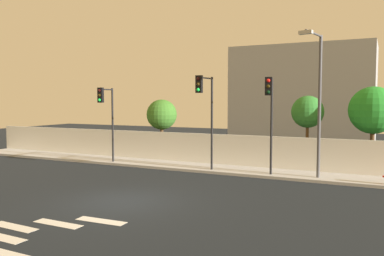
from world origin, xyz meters
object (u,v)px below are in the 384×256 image
(roadside_tree_midleft, at_px, (308,112))
(traffic_light_left, at_px, (106,108))
(roadside_tree_leftmost, at_px, (162,115))
(traffic_light_right, at_px, (270,105))
(traffic_light_center, at_px, (205,102))
(street_lamp_curbside, at_px, (318,93))
(roadside_tree_midright, at_px, (373,111))

(roadside_tree_midleft, bearing_deg, traffic_light_left, -160.73)
(roadside_tree_leftmost, bearing_deg, traffic_light_right, -24.43)
(roadside_tree_leftmost, bearing_deg, traffic_light_center, -38.99)
(street_lamp_curbside, height_order, roadside_tree_midleft, street_lamp_curbside)
(street_lamp_curbside, bearing_deg, roadside_tree_leftmost, 162.23)
(traffic_light_center, relative_size, roadside_tree_leftmost, 1.26)
(roadside_tree_leftmost, height_order, roadside_tree_midright, roadside_tree_midright)
(traffic_light_left, bearing_deg, traffic_light_right, 0.45)
(traffic_light_left, xyz_separation_m, roadside_tree_leftmost, (1.61, 3.95, -0.51))
(roadside_tree_midright, bearing_deg, roadside_tree_midleft, 180.00)
(roadside_tree_leftmost, relative_size, roadside_tree_midleft, 0.95)
(traffic_light_right, distance_m, roadside_tree_midright, 6.03)
(roadside_tree_midleft, bearing_deg, traffic_light_center, -138.13)
(street_lamp_curbside, relative_size, roadside_tree_midright, 1.48)
(roadside_tree_midleft, height_order, roadside_tree_midright, roadside_tree_midright)
(traffic_light_center, bearing_deg, traffic_light_left, 178.53)
(traffic_light_center, distance_m, roadside_tree_leftmost, 6.62)
(traffic_light_right, xyz_separation_m, roadside_tree_midright, (4.61, 3.88, -0.32))
(street_lamp_curbside, distance_m, roadside_tree_midleft, 3.75)
(traffic_light_center, height_order, roadside_tree_midright, traffic_light_center)
(traffic_light_right, bearing_deg, roadside_tree_midright, 40.05)
(traffic_light_right, relative_size, roadside_tree_midright, 1.05)
(street_lamp_curbside, bearing_deg, traffic_light_left, -177.65)
(traffic_light_left, height_order, roadside_tree_leftmost, traffic_light_left)
(roadside_tree_leftmost, relative_size, roadside_tree_midright, 0.86)
(traffic_light_left, height_order, roadside_tree_midleft, traffic_light_left)
(roadside_tree_midleft, relative_size, roadside_tree_midright, 0.90)
(traffic_light_center, xyz_separation_m, roadside_tree_midright, (8.04, 4.13, -0.44))
(traffic_light_right, bearing_deg, traffic_light_left, -179.55)
(traffic_light_left, distance_m, street_lamp_curbside, 12.40)
(roadside_tree_midleft, xyz_separation_m, roadside_tree_midright, (3.44, -0.00, 0.13))
(traffic_light_left, bearing_deg, street_lamp_curbside, 2.35)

